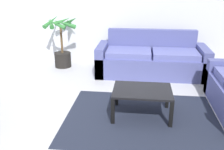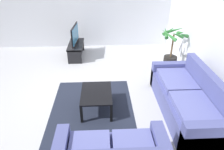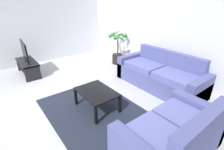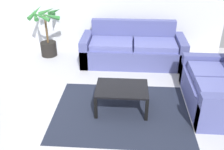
{
  "view_description": "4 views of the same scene",
  "coord_description": "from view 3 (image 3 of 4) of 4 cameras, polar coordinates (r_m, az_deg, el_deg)",
  "views": [
    {
      "loc": [
        0.63,
        -2.87,
        1.88
      ],
      "look_at": [
        0.22,
        0.65,
        0.55
      ],
      "focal_mm": 40.36,
      "sensor_mm": 36.0,
      "label": 1
    },
    {
      "loc": [
        4.18,
        0.61,
        2.76
      ],
      "look_at": [
        0.14,
        0.82,
        0.5
      ],
      "focal_mm": 33.44,
      "sensor_mm": 36.0,
      "label": 2
    },
    {
      "loc": [
        3.14,
        -1.05,
        2.08
      ],
      "look_at": [
        0.7,
        0.86,
        0.67
      ],
      "focal_mm": 26.35,
      "sensor_mm": 36.0,
      "label": 3
    },
    {
      "loc": [
        0.76,
        -3.06,
        2.57
      ],
      "look_at": [
        0.51,
        0.61,
        0.56
      ],
      "focal_mm": 41.15,
      "sensor_mm": 36.0,
      "label": 4
    }
  ],
  "objects": [
    {
      "name": "coffee_table",
      "position": [
        3.36,
        -5.36,
        -6.39
      ],
      "size": [
        0.84,
        0.61,
        0.41
      ],
      "color": "black",
      "rests_on": "ground"
    },
    {
      "name": "couch_loveseat",
      "position": [
        2.65,
        20.11,
        -19.7
      ],
      "size": [
        0.9,
        1.58,
        0.9
      ],
      "color": "#4C518C",
      "rests_on": "ground"
    },
    {
      "name": "couch_main",
      "position": [
        4.41,
        16.18,
        -0.29
      ],
      "size": [
        2.27,
        0.9,
        0.9
      ],
      "color": "#4C518C",
      "rests_on": "ground"
    },
    {
      "name": "potted_palm",
      "position": [
        5.81,
        1.99,
        8.89
      ],
      "size": [
        0.79,
        0.8,
        1.17
      ],
      "color": "black",
      "rests_on": "ground"
    },
    {
      "name": "ground_plane",
      "position": [
        3.91,
        -16.67,
        -8.8
      ],
      "size": [
        6.6,
        6.6,
        0.0
      ],
      "primitive_type": "plane",
      "color": "#B2B2B7"
    },
    {
      "name": "tv",
      "position": [
        5.42,
        -28.08,
        7.3
      ],
      "size": [
        0.96,
        0.12,
        0.58
      ],
      "color": "black",
      "rests_on": "tv_stand"
    },
    {
      "name": "tv_stand",
      "position": [
        5.55,
        -27.2,
        2.87
      ],
      "size": [
        1.1,
        0.45,
        0.43
      ],
      "color": "black",
      "rests_on": "ground"
    },
    {
      "name": "wall_back",
      "position": [
        5.17,
        14.61,
        15.68
      ],
      "size": [
        6.0,
        0.06,
        2.7
      ],
      "primitive_type": "cube",
      "color": "silver",
      "rests_on": "ground"
    },
    {
      "name": "wall_left",
      "position": [
        6.27,
        -29.2,
        14.91
      ],
      "size": [
        0.06,
        6.0,
        2.7
      ],
      "primitive_type": "cube",
      "color": "silver",
      "rests_on": "ground"
    },
    {
      "name": "area_rug",
      "position": [
        3.52,
        -6.53,
        -11.84
      ],
      "size": [
        2.2,
        1.7,
        0.01
      ],
      "primitive_type": "cube",
      "color": "#1E2333",
      "rests_on": "ground"
    }
  ]
}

